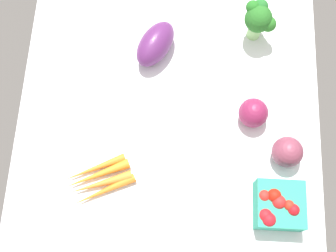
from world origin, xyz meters
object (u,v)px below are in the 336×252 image
(red_onion_center, at_px, (287,152))
(berry_basket, at_px, (278,206))
(carrot_bunch, at_px, (99,180))
(broccoli_head, at_px, (259,19))
(red_onion_near_basket, at_px, (253,113))
(eggplant, at_px, (155,44))

(red_onion_center, height_order, berry_basket, same)
(carrot_bunch, distance_m, broccoli_head, 0.57)
(broccoli_head, bearing_deg, berry_basket, -174.27)
(carrot_bunch, xyz_separation_m, berry_basket, (-0.04, -0.42, 0.02))
(red_onion_near_basket, relative_size, broccoli_head, 0.63)
(red_onion_near_basket, xyz_separation_m, eggplant, (0.18, 0.25, 0.00))
(red_onion_center, bearing_deg, broccoli_head, 12.06)
(red_onion_near_basket, height_order, broccoli_head, broccoli_head)
(red_onion_near_basket, distance_m, eggplant, 0.31)
(red_onion_center, xyz_separation_m, eggplant, (0.27, 0.33, 0.00))
(red_onion_center, bearing_deg, eggplant, 50.78)
(red_onion_near_basket, xyz_separation_m, berry_basket, (-0.22, -0.05, 0.00))
(red_onion_center, bearing_deg, red_onion_near_basket, 40.12)
(eggplant, distance_m, berry_basket, 0.50)
(eggplant, xyz_separation_m, berry_basket, (-0.40, -0.31, -0.00))
(carrot_bunch, height_order, red_onion_near_basket, red_onion_near_basket)
(broccoli_head, bearing_deg, red_onion_near_basket, 177.96)
(red_onion_near_basket, height_order, berry_basket, berry_basket)
(carrot_bunch, relative_size, eggplant, 1.31)
(carrot_bunch, bearing_deg, berry_basket, -95.81)
(carrot_bunch, relative_size, berry_basket, 1.63)
(eggplant, bearing_deg, red_onion_near_basket, -96.56)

